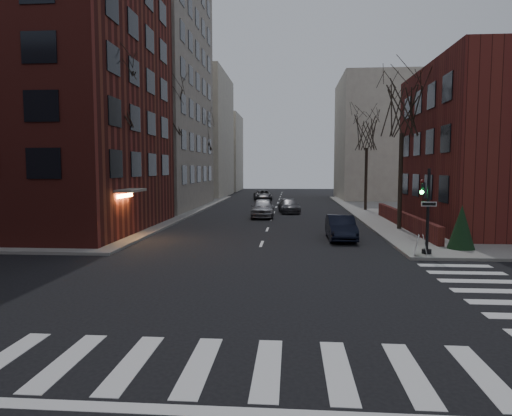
{
  "coord_description": "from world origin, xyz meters",
  "views": [
    {
      "loc": [
        1.62,
        -12.78,
        4.16
      ],
      "look_at": [
        -0.3,
        11.85,
        2.0
      ],
      "focal_mm": 32.0,
      "sensor_mm": 36.0,
      "label": 1
    }
  ],
  "objects": [
    {
      "name": "ground",
      "position": [
        0.0,
        0.0,
        0.0
      ],
      "size": [
        160.0,
        160.0,
        0.0
      ],
      "primitive_type": "plane",
      "color": "black",
      "rests_on": "ground"
    },
    {
      "name": "building_left_brick",
      "position": [
        -15.5,
        16.5,
        9.0
      ],
      "size": [
        15.0,
        15.0,
        18.0
      ],
      "primitive_type": "cube",
      "color": "maroon",
      "rests_on": "ground"
    },
    {
      "name": "building_left_tan",
      "position": [
        -17.0,
        34.0,
        14.0
      ],
      "size": [
        18.0,
        18.0,
        28.0
      ],
      "primitive_type": "cube",
      "color": "gray",
      "rests_on": "ground"
    },
    {
      "name": "low_wall_right",
      "position": [
        9.3,
        19.0,
        0.65
      ],
      "size": [
        0.35,
        16.0,
        1.0
      ],
      "primitive_type": "cube",
      "color": "#5A1F1A",
      "rests_on": "sidewalk_far_right"
    },
    {
      "name": "building_distant_la",
      "position": [
        -15.0,
        55.0,
        9.0
      ],
      "size": [
        14.0,
        16.0,
        18.0
      ],
      "primitive_type": "cube",
      "color": "beige",
      "rests_on": "ground"
    },
    {
      "name": "building_distant_ra",
      "position": [
        15.0,
        50.0,
        8.0
      ],
      "size": [
        14.0,
        14.0,
        16.0
      ],
      "primitive_type": "cube",
      "color": "beige",
      "rests_on": "ground"
    },
    {
      "name": "building_distant_lb",
      "position": [
        -13.0,
        72.0,
        7.0
      ],
      "size": [
        10.0,
        12.0,
        14.0
      ],
      "primitive_type": "cube",
      "color": "beige",
      "rests_on": "ground"
    },
    {
      "name": "traffic_signal",
      "position": [
        7.94,
        8.99,
        1.91
      ],
      "size": [
        0.76,
        0.44,
        4.0
      ],
      "color": "black",
      "rests_on": "sidewalk_far_right"
    },
    {
      "name": "tree_left_a",
      "position": [
        -8.8,
        14.0,
        8.47
      ],
      "size": [
        4.18,
        4.18,
        10.26
      ],
      "color": "#2D231C",
      "rests_on": "sidewalk_far_left"
    },
    {
      "name": "tree_left_b",
      "position": [
        -8.8,
        26.0,
        8.91
      ],
      "size": [
        4.4,
        4.4,
        10.8
      ],
      "color": "#2D231C",
      "rests_on": "sidewalk_far_left"
    },
    {
      "name": "tree_left_c",
      "position": [
        -8.8,
        40.0,
        8.03
      ],
      "size": [
        3.96,
        3.96,
        9.72
      ],
      "color": "#2D231C",
      "rests_on": "sidewalk_far_left"
    },
    {
      "name": "tree_right_a",
      "position": [
        8.8,
        18.0,
        8.03
      ],
      "size": [
        3.96,
        3.96,
        9.72
      ],
      "color": "#2D231C",
      "rests_on": "sidewalk_far_right"
    },
    {
      "name": "tree_right_b",
      "position": [
        8.8,
        32.0,
        7.59
      ],
      "size": [
        3.74,
        3.74,
        9.18
      ],
      "color": "#2D231C",
      "rests_on": "sidewalk_far_right"
    },
    {
      "name": "streetlamp_near",
      "position": [
        -8.2,
        22.0,
        4.24
      ],
      "size": [
        0.36,
        0.36,
        6.28
      ],
      "color": "black",
      "rests_on": "sidewalk_far_left"
    },
    {
      "name": "streetlamp_far",
      "position": [
        -8.2,
        42.0,
        4.24
      ],
      "size": [
        0.36,
        0.36,
        6.28
      ],
      "color": "black",
      "rests_on": "sidewalk_far_left"
    },
    {
      "name": "parked_sedan",
      "position": [
        4.5,
        13.84,
        0.71
      ],
      "size": [
        1.54,
        4.32,
        1.42
      ],
      "primitive_type": "imported",
      "rotation": [
        0.0,
        0.0,
        0.01
      ],
      "color": "black",
      "rests_on": "ground"
    },
    {
      "name": "car_lane_silver",
      "position": [
        -0.8,
        25.64,
        0.8
      ],
      "size": [
        2.0,
        4.75,
        1.61
      ],
      "primitive_type": "imported",
      "rotation": [
        0.0,
        0.0,
        0.02
      ],
      "color": "#96959A",
      "rests_on": "ground"
    },
    {
      "name": "car_lane_gray",
      "position": [
        1.41,
        29.84,
        0.64
      ],
      "size": [
        2.31,
        4.57,
        1.27
      ],
      "primitive_type": "imported",
      "rotation": [
        0.0,
        0.0,
        0.13
      ],
      "color": "#434248",
      "rests_on": "ground"
    },
    {
      "name": "car_lane_far",
      "position": [
        -2.09,
        46.11,
        0.67
      ],
      "size": [
        2.81,
        5.06,
        1.34
      ],
      "primitive_type": "imported",
      "rotation": [
        0.0,
        0.0,
        0.13
      ],
      "color": "#3D3C41",
      "rests_on": "ground"
    },
    {
      "name": "sandwich_board",
      "position": [
        7.58,
        8.5,
        0.63
      ],
      "size": [
        0.55,
        0.68,
        0.96
      ],
      "primitive_type": "cube",
      "rotation": [
        0.0,
        0.0,
        -0.22
      ],
      "color": "silver",
      "rests_on": "sidewalk_far_right"
    },
    {
      "name": "evergreen_shrub",
      "position": [
        10.09,
        10.48,
        1.25
      ],
      "size": [
        1.6,
        1.6,
        2.19
      ],
      "primitive_type": "cone",
      "rotation": [
        0.0,
        0.0,
        -0.25
      ],
      "color": "black",
      "rests_on": "sidewalk_far_right"
    }
  ]
}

